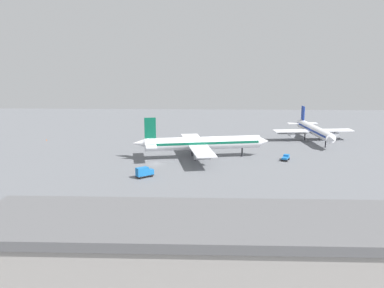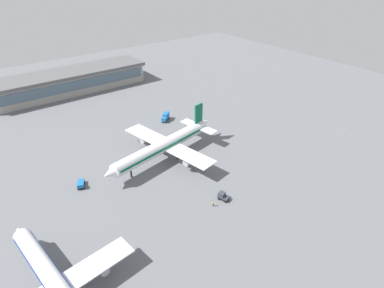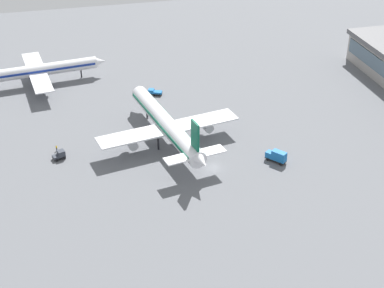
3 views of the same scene
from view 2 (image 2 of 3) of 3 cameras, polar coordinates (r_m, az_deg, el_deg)
ground at (r=131.21m, az=-1.14°, el=1.40°), size 288.00×288.00×0.00m
terminal_building at (r=186.64m, az=-20.86°, el=10.36°), size 81.20×20.93×10.93m
airplane_at_gate at (r=114.46m, az=-4.94°, el=-0.22°), size 50.04×40.60×15.30m
airplane_taxiing at (r=78.51m, az=-23.15°, el=-21.75°), size 35.00×43.37×13.20m
baggage_tug at (r=98.58m, az=5.47°, el=-9.16°), size 3.01×3.62×2.30m
catering_truck at (r=143.70m, az=-4.69°, el=4.80°), size 5.57×4.96×3.30m
pushback_tractor at (r=108.91m, az=-19.06°, el=-6.72°), size 3.55×4.79×1.90m
ground_crew_worker at (r=96.15m, az=3.79°, el=-10.52°), size 0.58×0.39×1.67m
safety_cone_near_gate at (r=179.89m, az=5.80°, el=9.70°), size 0.44×0.44×0.60m
safety_cone_mid_apron at (r=145.67m, az=25.33°, el=1.51°), size 0.44×0.44×0.60m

